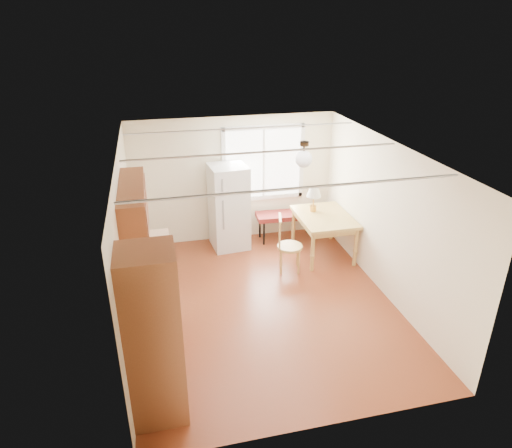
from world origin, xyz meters
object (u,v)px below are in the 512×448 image
object	(u,v)px
dining_table	(324,221)
chair	(285,240)
bench	(287,216)
refrigerator	(229,207)

from	to	relation	value
dining_table	chair	xyz separation A→B (m)	(-0.89, -0.41, -0.11)
dining_table	chair	bearing A→B (deg)	-154.88
bench	chair	distance (m)	1.29
dining_table	chair	distance (m)	0.99
bench	dining_table	world-z (taller)	dining_table
dining_table	refrigerator	bearing A→B (deg)	155.96
refrigerator	chair	world-z (taller)	refrigerator
refrigerator	bench	distance (m)	1.24
refrigerator	chair	size ratio (longest dim) A/B	1.62
refrigerator	chair	bearing A→B (deg)	-61.55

